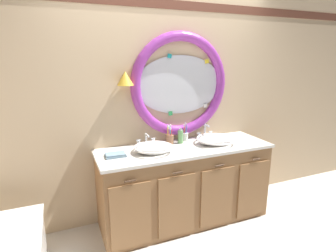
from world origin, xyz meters
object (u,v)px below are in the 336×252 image
sink_basin_right (216,139)px  sink_basin_left (154,147)px  toothbrush_holder_right (185,136)px  soap_dispenser (180,136)px  folded_hand_towel (115,155)px  toothbrush_holder_left (170,139)px

sink_basin_right → sink_basin_left: bearing=-180.0°
sink_basin_left → toothbrush_holder_right: bearing=27.5°
toothbrush_holder_right → soap_dispenser: (-0.09, -0.07, 0.02)m
folded_hand_towel → sink_basin_right: bearing=-1.2°
sink_basin_right → soap_dispenser: soap_dispenser is taller
folded_hand_towel → toothbrush_holder_right: bearing=14.5°
soap_dispenser → folded_hand_towel: soap_dispenser is taller
sink_basin_right → toothbrush_holder_right: toothbrush_holder_right is taller
sink_basin_left → sink_basin_right: same height
soap_dispenser → sink_basin_left: bearing=-155.5°
sink_basin_left → soap_dispenser: (0.37, 0.17, 0.03)m
sink_basin_right → toothbrush_holder_right: 0.36m
sink_basin_left → folded_hand_towel: (-0.38, 0.02, -0.04)m
soap_dispenser → sink_basin_right: bearing=-25.5°
folded_hand_towel → soap_dispenser: bearing=11.0°
sink_basin_left → toothbrush_holder_left: size_ratio=1.80×
toothbrush_holder_right → soap_dispenser: 0.12m
sink_basin_right → toothbrush_holder_left: size_ratio=1.98×
toothbrush_holder_left → folded_hand_towel: (-0.64, -0.17, -0.05)m
sink_basin_right → toothbrush_holder_left: (-0.48, 0.19, 0.01)m
toothbrush_holder_left → toothbrush_holder_right: toothbrush_holder_left is taller
soap_dispenser → folded_hand_towel: size_ratio=0.88×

